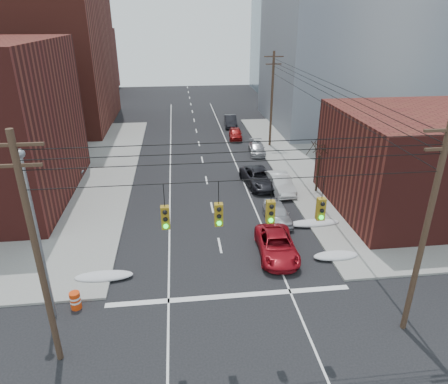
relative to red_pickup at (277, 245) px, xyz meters
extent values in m
cube|color=gray|center=(23.38, 16.60, -0.65)|extent=(40.00, 40.00, 0.15)
cube|color=maroon|center=(-27.62, 37.60, 14.27)|extent=(24.00, 20.00, 30.00)
cube|color=#521C18|center=(-29.62, 63.60, 5.27)|extent=(22.00, 18.00, 12.00)
cube|color=gray|center=(18.38, 33.60, 11.77)|extent=(22.00, 20.00, 25.00)
cube|color=gray|center=(20.38, 59.60, 10.27)|extent=(20.00, 18.00, 22.00)
cube|color=#521C18|center=(14.38, 5.60, 3.27)|extent=(16.00, 12.00, 8.00)
cylinder|color=#473323|center=(-12.12, -7.40, 4.77)|extent=(0.28, 0.28, 11.00)
cube|color=#473323|center=(-12.12, -7.40, 9.67)|extent=(2.20, 0.12, 0.12)
cube|color=#473323|center=(-12.12, -7.40, 8.87)|extent=(1.80, 0.12, 0.12)
cylinder|color=#473323|center=(4.88, -7.40, 4.77)|extent=(0.28, 0.28, 11.00)
cube|color=#473323|center=(4.88, -7.40, 8.87)|extent=(1.80, 0.12, 0.12)
cylinder|color=#473323|center=(4.88, 23.60, 4.77)|extent=(0.28, 0.28, 11.00)
cube|color=#473323|center=(4.88, 23.60, 9.67)|extent=(2.20, 0.12, 0.12)
cube|color=#473323|center=(4.88, 23.60, 8.87)|extent=(1.80, 0.12, 0.12)
cylinder|color=black|center=(-3.62, -7.40, 7.87)|extent=(17.00, 0.04, 0.04)
cylinder|color=black|center=(-6.82, -7.40, 7.37)|extent=(0.03, 0.03, 1.00)
cube|color=olive|center=(-6.82, -7.40, 6.37)|extent=(0.35, 0.30, 1.00)
sphere|color=black|center=(-6.82, -7.57, 6.69)|extent=(0.20, 0.20, 0.20)
sphere|color=black|center=(-6.82, -7.57, 6.37)|extent=(0.20, 0.20, 0.20)
sphere|color=#0CE526|center=(-6.82, -7.57, 6.05)|extent=(0.20, 0.20, 0.20)
cylinder|color=black|center=(-4.62, -7.40, 7.37)|extent=(0.03, 0.03, 1.00)
cube|color=olive|center=(-4.62, -7.40, 6.37)|extent=(0.35, 0.30, 1.00)
sphere|color=black|center=(-4.62, -7.57, 6.69)|extent=(0.20, 0.20, 0.20)
sphere|color=black|center=(-4.62, -7.57, 6.37)|extent=(0.20, 0.20, 0.20)
sphere|color=#0CE526|center=(-4.62, -7.57, 6.05)|extent=(0.20, 0.20, 0.20)
cylinder|color=black|center=(-2.42, -7.40, 7.37)|extent=(0.03, 0.03, 1.00)
cube|color=olive|center=(-2.42, -7.40, 6.37)|extent=(0.35, 0.30, 1.00)
sphere|color=black|center=(-2.42, -7.57, 6.69)|extent=(0.20, 0.20, 0.20)
sphere|color=black|center=(-2.42, -7.57, 6.37)|extent=(0.20, 0.20, 0.20)
sphere|color=#0CE526|center=(-2.42, -7.57, 6.05)|extent=(0.20, 0.20, 0.20)
cylinder|color=black|center=(-0.22, -7.40, 7.37)|extent=(0.03, 0.03, 1.00)
cube|color=olive|center=(-0.22, -7.40, 6.37)|extent=(0.35, 0.30, 1.00)
sphere|color=black|center=(-0.22, -7.57, 6.69)|extent=(0.20, 0.20, 0.20)
sphere|color=black|center=(-0.22, -7.57, 6.37)|extent=(0.20, 0.20, 0.20)
sphere|color=#0CE526|center=(-0.22, -7.57, 6.05)|extent=(0.20, 0.20, 0.20)
cylinder|color=gray|center=(-13.12, -4.40, 3.77)|extent=(0.18, 0.18, 9.00)
sphere|color=gray|center=(-13.12, -4.40, 8.37)|extent=(0.44, 0.44, 0.44)
cylinder|color=black|center=(5.98, 9.60, 1.02)|extent=(0.20, 0.20, 3.50)
cylinder|color=black|center=(6.36, 9.72, 3.35)|extent=(0.27, 0.82, 1.19)
cylinder|color=black|center=(6.21, 10.17, 3.43)|extent=(1.17, 0.54, 1.38)
cylinder|color=black|center=(5.55, 10.34, 3.46)|extent=(1.44, 1.00, 1.48)
cylinder|color=black|center=(5.58, 9.66, 3.35)|extent=(0.17, 0.84, 1.19)
cylinder|color=black|center=(5.53, 9.18, 3.43)|extent=(0.82, 0.99, 1.40)
cylinder|color=black|center=(6.05, 8.75, 3.46)|extent=(1.74, 0.21, 1.43)
cylinder|color=black|center=(6.31, 9.37, 3.35)|extent=(0.48, 0.73, 1.20)
ellipsoid|color=silver|center=(-11.02, -1.40, -0.52)|extent=(3.50, 1.08, 0.42)
ellipsoid|color=silver|center=(3.78, -0.90, -0.52)|extent=(3.00, 1.08, 0.42)
ellipsoid|color=silver|center=(3.78, 3.60, -0.52)|extent=(4.00, 1.08, 0.42)
imported|color=maroon|center=(0.00, 0.00, 0.00)|extent=(2.73, 5.38, 1.46)
imported|color=#B1B1B6|center=(1.18, 4.61, -0.03)|extent=(1.82, 4.16, 1.40)
imported|color=silver|center=(2.78, 10.20, 0.07)|extent=(2.01, 4.92, 1.59)
imported|color=black|center=(1.18, 11.76, 0.04)|extent=(3.26, 5.80, 1.53)
imported|color=#A8A8AD|center=(2.78, 21.01, -0.10)|extent=(2.13, 4.44, 1.25)
imported|color=maroon|center=(1.18, 27.14, -0.04)|extent=(2.05, 4.20, 1.38)
imported|color=black|center=(1.37, 33.44, 0.05)|extent=(1.95, 4.84, 1.56)
imported|color=silver|center=(-19.30, 14.51, 0.10)|extent=(4.38, 2.52, 1.37)
imported|color=#A1A0A5|center=(-17.92, 15.94, 0.11)|extent=(5.44, 3.96, 1.38)
imported|color=black|center=(-21.40, 12.25, 0.15)|extent=(5.39, 3.86, 1.45)
imported|color=#A7A7AB|center=(-21.04, 20.58, 0.14)|extent=(4.42, 2.30, 1.44)
cylinder|color=red|center=(-12.12, -3.90, -0.22)|extent=(0.74, 0.74, 1.01)
cylinder|color=white|center=(-12.12, -3.90, -0.02)|extent=(0.75, 0.75, 0.12)
cylinder|color=white|center=(-12.12, -3.90, -0.27)|extent=(0.75, 0.75, 0.12)
camera|label=1|loc=(-6.14, -22.10, 14.01)|focal=32.00mm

